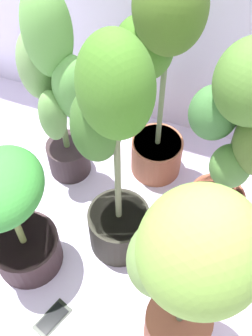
{
  "coord_description": "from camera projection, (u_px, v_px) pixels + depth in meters",
  "views": [
    {
      "loc": [
        0.31,
        -0.61,
        1.61
      ],
      "look_at": [
        0.0,
        0.21,
        0.42
      ],
      "focal_mm": 45.74,
      "sensor_mm": 36.0,
      "label": 1
    }
  ],
  "objects": [
    {
      "name": "potted_plant_back_left",
      "position": [
        56.0,
        87.0,
        1.58
      ],
      "size": [
        0.33,
        0.26,
        0.93
      ],
      "color": "#2E2223",
      "rests_on": "ground"
    },
    {
      "name": "ground_plane",
      "position": [
        106.0,
        271.0,
        1.69
      ],
      "size": [
        8.0,
        8.0,
        0.0
      ],
      "primitive_type": "plane",
      "color": "silver",
      "rests_on": "ground"
    },
    {
      "name": "cell_phone",
      "position": [
        52.0,
        319.0,
        1.58
      ],
      "size": [
        0.11,
        0.16,
        0.01
      ],
      "rotation": [
        0.0,
        0.0,
        2.79
      ],
      "color": "black",
      "rests_on": "ground"
    },
    {
      "name": "potted_plant_back_right",
      "position": [
        236.0,
        145.0,
        1.39
      ],
      "size": [
        0.39,
        0.32,
        0.93
      ],
      "color": "#994A33",
      "rests_on": "ground"
    },
    {
      "name": "potted_plant_center",
      "position": [
        114.0,
        158.0,
        1.34
      ],
      "size": [
        0.31,
        0.3,
        1.02
      ],
      "color": "black",
      "rests_on": "ground"
    },
    {
      "name": "potted_plant_back_center",
      "position": [
        158.0,
        65.0,
        1.53
      ],
      "size": [
        0.37,
        0.3,
        1.0
      ],
      "color": "#99583C",
      "rests_on": "ground"
    },
    {
      "name": "potted_plant_front_right",
      "position": [
        187.0,
        270.0,
        1.11
      ],
      "size": [
        0.41,
        0.36,
        0.87
      ],
      "color": "#945138",
      "rests_on": "ground"
    },
    {
      "name": "potted_plant_front_left",
      "position": [
        9.0,
        212.0,
        1.45
      ],
      "size": [
        0.38,
        0.35,
        0.61
      ],
      "color": "#312223",
      "rests_on": "ground"
    }
  ]
}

